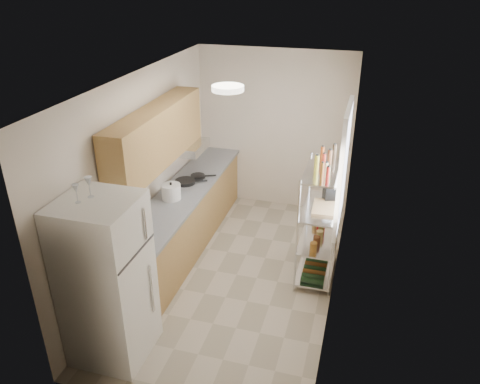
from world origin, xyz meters
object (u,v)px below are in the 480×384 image
(espresso_machine, at_px, (330,190))
(rice_cooker, at_px, (171,192))
(cutting_board, at_px, (327,208))
(refrigerator, at_px, (107,281))
(frying_pan_large, at_px, (185,182))

(espresso_machine, bearing_deg, rice_cooker, 172.98)
(cutting_board, xyz_separation_m, espresso_machine, (0.00, 0.28, 0.11))
(refrigerator, distance_m, frying_pan_large, 2.34)
(refrigerator, height_order, rice_cooker, refrigerator)
(frying_pan_large, distance_m, cutting_board, 2.10)
(cutting_board, bearing_deg, espresso_machine, 89.64)
(rice_cooker, bearing_deg, cutting_board, 1.69)
(refrigerator, distance_m, rice_cooker, 1.84)
(refrigerator, distance_m, espresso_machine, 2.93)
(rice_cooker, distance_m, frying_pan_large, 0.51)
(refrigerator, relative_size, espresso_machine, 7.06)
(refrigerator, bearing_deg, cutting_board, 44.26)
(frying_pan_large, bearing_deg, cutting_board, -34.62)
(frying_pan_large, relative_size, cutting_board, 0.67)
(rice_cooker, height_order, espresso_machine, espresso_machine)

